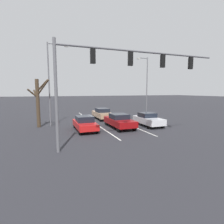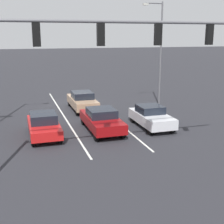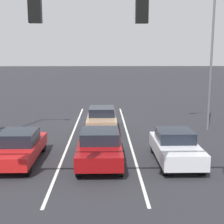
{
  "view_description": "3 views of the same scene",
  "coord_description": "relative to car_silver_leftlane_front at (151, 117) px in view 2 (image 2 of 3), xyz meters",
  "views": [
    {
      "loc": [
        7.06,
        25.22,
        3.86
      ],
      "look_at": [
        0.43,
        7.51,
        1.61
      ],
      "focal_mm": 28.0,
      "sensor_mm": 36.0,
      "label": 1
    },
    {
      "loc": [
        5.08,
        27.22,
        6.12
      ],
      "look_at": [
        -0.33,
        9.81,
        1.59
      ],
      "focal_mm": 50.0,
      "sensor_mm": 36.0,
      "label": 2
    },
    {
      "loc": [
        -0.29,
        22.14,
        4.84
      ],
      "look_at": [
        -0.64,
        7.62,
        2.19
      ],
      "focal_mm": 50.0,
      "sensor_mm": 36.0,
      "label": 3
    }
  ],
  "objects": [
    {
      "name": "ground_plane",
      "position": [
        3.52,
        -8.54,
        -0.73
      ],
      "size": [
        240.0,
        240.0,
        0.0
      ],
      "primitive_type": "plane",
      "color": "#28282D"
    },
    {
      "name": "lane_stripe_left_divider",
      "position": [
        1.8,
        -5.08,
        -0.73
      ],
      "size": [
        0.12,
        18.92,
        0.01
      ],
      "primitive_type": "cube",
      "color": "silver",
      "rests_on": "ground_plane"
    },
    {
      "name": "lane_stripe_center_divider",
      "position": [
        5.23,
        -5.08,
        -0.73
      ],
      "size": [
        0.12,
        18.92,
        0.01
      ],
      "primitive_type": "cube",
      "color": "silver",
      "rests_on": "ground_plane"
    },
    {
      "name": "car_silver_leftlane_front",
      "position": [
        0.0,
        0.0,
        0.0
      ],
      "size": [
        1.81,
        4.09,
        1.46
      ],
      "color": "silver",
      "rests_on": "ground_plane"
    },
    {
      "name": "car_maroon_midlane_front",
      "position": [
        3.45,
        -0.16,
        0.03
      ],
      "size": [
        1.93,
        4.77,
        1.49
      ],
      "color": "maroon",
      "rests_on": "ground_plane"
    },
    {
      "name": "car_red_rightlane_front",
      "position": [
        7.14,
        -0.2,
        -0.0
      ],
      "size": [
        1.79,
        4.35,
        1.44
      ],
      "color": "red",
      "rests_on": "ground_plane"
    },
    {
      "name": "car_tan_midlane_second",
      "position": [
        3.41,
        -6.33,
        0.05
      ],
      "size": [
        1.84,
        4.62,
        1.52
      ],
      "color": "tan",
      "rests_on": "ground_plane"
    },
    {
      "name": "traffic_signal_gantry",
      "position": [
        5.7,
        5.37,
        4.71
      ],
      "size": [
        12.51,
        0.37,
        7.03
      ],
      "color": "slate",
      "rests_on": "ground_plane"
    },
    {
      "name": "street_lamp_left_shoulder",
      "position": [
        -3.35,
        -6.13,
        4.27
      ],
      "size": [
        1.81,
        0.24,
        8.79
      ],
      "color": "slate",
      "rests_on": "ground_plane"
    }
  ]
}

